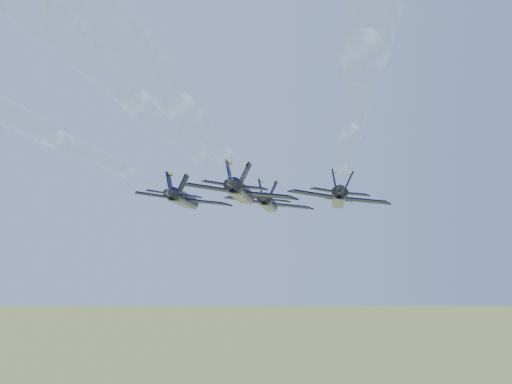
{
  "coord_description": "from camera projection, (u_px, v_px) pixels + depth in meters",
  "views": [
    {
      "loc": [
        -17.98,
        -97.17,
        87.44
      ],
      "look_at": [
        -2.58,
        5.31,
        94.94
      ],
      "focal_mm": 50.0,
      "sensor_mm": 36.0,
      "label": 1
    }
  ],
  "objects": [
    {
      "name": "smoke_trail_lead",
      "position": [
        202.0,
        157.0,
        53.74
      ],
      "size": [
        22.01,
        79.57,
        2.6
      ],
      "rotation": [
        0.0,
        0.14,
        -0.25
      ],
      "color": "white"
    },
    {
      "name": "smoke_trail_slot",
      "position": [
        61.0,
        84.0,
        29.04
      ],
      "size": [
        22.01,
        79.57,
        2.6
      ],
      "rotation": [
        0.0,
        0.14,
        -0.25
      ],
      "color": "white"
    },
    {
      "name": "jet_slot",
      "position": [
        242.0,
        192.0,
        89.76
      ],
      "size": [
        14.05,
        18.93,
        4.21
      ],
      "rotation": [
        0.0,
        0.14,
        -0.25
      ],
      "color": "black"
    },
    {
      "name": "smoke_trail_right",
      "position": [
        355.0,
        127.0,
        39.71
      ],
      "size": [
        22.01,
        79.57,
        2.6
      ],
      "rotation": [
        0.0,
        0.14,
        -0.25
      ],
      "color": "white"
    },
    {
      "name": "jet_lead",
      "position": [
        269.0,
        203.0,
        114.46
      ],
      "size": [
        14.05,
        18.93,
        4.21
      ],
      "rotation": [
        0.0,
        0.14,
        -0.25
      ],
      "color": "black"
    },
    {
      "name": "jet_right",
      "position": [
        339.0,
        198.0,
        100.44
      ],
      "size": [
        14.05,
        18.93,
        4.21
      ],
      "rotation": [
        0.0,
        0.14,
        -0.25
      ],
      "color": "black"
    },
    {
      "name": "jet_left",
      "position": [
        184.0,
        199.0,
        103.97
      ],
      "size": [
        14.05,
        18.93,
        4.21
      ],
      "rotation": [
        0.0,
        0.14,
        -0.25
      ],
      "color": "black"
    }
  ]
}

